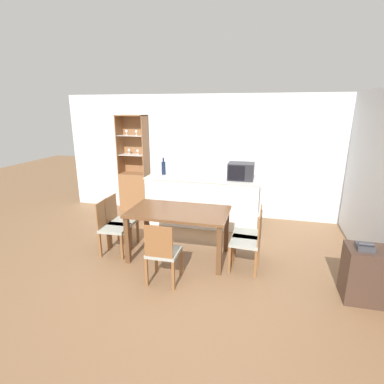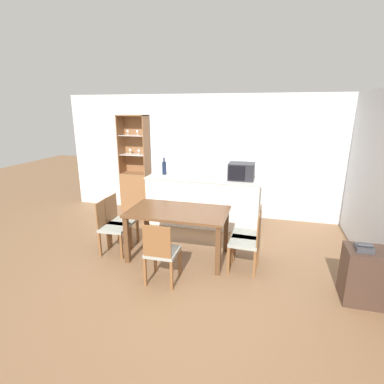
{
  "view_description": "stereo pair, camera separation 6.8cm",
  "coord_description": "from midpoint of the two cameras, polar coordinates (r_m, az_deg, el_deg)",
  "views": [
    {
      "loc": [
        1.05,
        -3.62,
        2.28
      ],
      "look_at": [
        -0.17,
        1.21,
        0.87
      ],
      "focal_mm": 28.0,
      "sensor_mm": 36.0,
      "label": 1
    },
    {
      "loc": [
        1.11,
        -3.6,
        2.28
      ],
      "look_at": [
        -0.17,
        1.21,
        0.87
      ],
      "focal_mm": 28.0,
      "sensor_mm": 36.0,
      "label": 2
    }
  ],
  "objects": [
    {
      "name": "telephone",
      "position": [
        4.07,
        30.37,
        -9.17
      ],
      "size": [
        0.19,
        0.18,
        0.1
      ],
      "color": "#38383D",
      "rests_on": "side_cabinet"
    },
    {
      "name": "side_cabinet",
      "position": [
        4.28,
        30.46,
        -13.55
      ],
      "size": [
        0.49,
        0.42,
        0.68
      ],
      "color": "#422D23",
      "rests_on": "ground_plane"
    },
    {
      "name": "dining_chair_head_near",
      "position": [
        4.04,
        -5.38,
        -11.35
      ],
      "size": [
        0.41,
        0.41,
        0.87
      ],
      "rotation": [
        0.0,
        0.0,
        0.01
      ],
      "color": "#999E93",
      "rests_on": "ground_plane"
    },
    {
      "name": "ground_plane",
      "position": [
        4.4,
        -1.59,
        -15.36
      ],
      "size": [
        18.0,
        18.0,
        0.0
      ],
      "primitive_type": "plane",
      "color": "brown"
    },
    {
      "name": "display_cabinet",
      "position": [
        6.89,
        -10.32,
        1.62
      ],
      "size": [
        0.62,
        0.37,
        2.13
      ],
      "color": "brown",
      "rests_on": "ground_plane"
    },
    {
      "name": "dining_chair_side_right_near",
      "position": [
        4.39,
        10.94,
        -9.25
      ],
      "size": [
        0.43,
        0.43,
        0.87
      ],
      "rotation": [
        0.0,
        0.0,
        1.51
      ],
      "color": "#999E93",
      "rests_on": "ground_plane"
    },
    {
      "name": "wine_bottle",
      "position": [
        6.1,
        -4.99,
        4.64
      ],
      "size": [
        0.08,
        0.08,
        0.34
      ],
      "color": "#141E38",
      "rests_on": "kitchen_counter"
    },
    {
      "name": "dining_table",
      "position": [
        4.6,
        -2.22,
        -4.74
      ],
      "size": [
        1.51,
        0.87,
        0.77
      ],
      "color": "brown",
      "rests_on": "ground_plane"
    },
    {
      "name": "dining_chair_side_left_far",
      "position": [
        5.19,
        -13.19,
        -5.38
      ],
      "size": [
        0.41,
        0.41,
        0.87
      ],
      "rotation": [
        0.0,
        0.0,
        -1.56
      ],
      "color": "#999E93",
      "rests_on": "ground_plane"
    },
    {
      "name": "kitchen_counter",
      "position": [
        5.94,
        2.37,
        -1.8
      ],
      "size": [
        2.22,
        0.59,
        0.96
      ],
      "color": "white",
      "rests_on": "ground_plane"
    },
    {
      "name": "microwave",
      "position": [
        5.71,
        9.73,
        3.89
      ],
      "size": [
        0.48,
        0.38,
        0.32
      ],
      "color": "#232328",
      "rests_on": "kitchen_counter"
    },
    {
      "name": "dining_chair_side_left_near",
      "position": [
        4.97,
        -14.6,
        -6.42
      ],
      "size": [
        0.43,
        0.43,
        0.87
      ],
      "rotation": [
        0.0,
        0.0,
        -1.52
      ],
      "color": "#999E93",
      "rests_on": "ground_plane"
    },
    {
      "name": "dining_chair_side_right_far",
      "position": [
        4.63,
        11.19,
        -7.89
      ],
      "size": [
        0.41,
        0.41,
        0.87
      ],
      "rotation": [
        0.0,
        0.0,
        1.56
      ],
      "color": "#999E93",
      "rests_on": "ground_plane"
    },
    {
      "name": "wall_back",
      "position": [
        6.41,
        5.03,
        6.74
      ],
      "size": [
        6.8,
        0.06,
        2.55
      ],
      "color": "silver",
      "rests_on": "ground_plane"
    }
  ]
}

